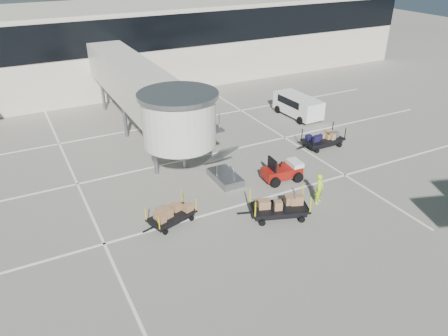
{
  "coord_description": "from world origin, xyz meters",
  "views": [
    {
      "loc": [
        -12.87,
        -16.85,
        13.85
      ],
      "look_at": [
        -2.41,
        3.24,
        2.0
      ],
      "focal_mm": 35.0,
      "sensor_mm": 36.0,
      "label": 1
    }
  ],
  "objects_px": {
    "baggage_tug": "(283,171)",
    "ground_worker": "(319,189)",
    "box_cart_far": "(173,214)",
    "box_cart_near": "(281,208)",
    "suitcase_cart": "(323,140)",
    "minivan": "(297,104)"
  },
  "relations": [
    {
      "from": "ground_worker",
      "to": "minivan",
      "type": "height_order",
      "value": "ground_worker"
    },
    {
      "from": "ground_worker",
      "to": "baggage_tug",
      "type": "bearing_deg",
      "value": 61.7
    },
    {
      "from": "box_cart_near",
      "to": "minivan",
      "type": "bearing_deg",
      "value": 70.29
    },
    {
      "from": "minivan",
      "to": "suitcase_cart",
      "type": "bearing_deg",
      "value": -110.94
    },
    {
      "from": "suitcase_cart",
      "to": "minivan",
      "type": "relative_size",
      "value": 0.78
    },
    {
      "from": "ground_worker",
      "to": "suitcase_cart",
      "type": "bearing_deg",
      "value": 15.66
    },
    {
      "from": "baggage_tug",
      "to": "minivan",
      "type": "bearing_deg",
      "value": 54.42
    },
    {
      "from": "box_cart_near",
      "to": "ground_worker",
      "type": "xyz_separation_m",
      "value": [
        2.85,
        0.23,
        0.36
      ]
    },
    {
      "from": "ground_worker",
      "to": "box_cart_far",
      "type": "bearing_deg",
      "value": 132.6
    },
    {
      "from": "box_cart_far",
      "to": "ground_worker",
      "type": "relative_size",
      "value": 1.76
    },
    {
      "from": "suitcase_cart",
      "to": "box_cart_near",
      "type": "xyz_separation_m",
      "value": [
        -8.15,
        -6.36,
        0.03
      ]
    },
    {
      "from": "baggage_tug",
      "to": "box_cart_far",
      "type": "height_order",
      "value": "baggage_tug"
    },
    {
      "from": "baggage_tug",
      "to": "ground_worker",
      "type": "relative_size",
      "value": 1.41
    },
    {
      "from": "suitcase_cart",
      "to": "minivan",
      "type": "height_order",
      "value": "minivan"
    },
    {
      "from": "box_cart_far",
      "to": "box_cart_near",
      "type": "bearing_deg",
      "value": -39.85
    },
    {
      "from": "suitcase_cart",
      "to": "box_cart_near",
      "type": "distance_m",
      "value": 10.34
    },
    {
      "from": "box_cart_near",
      "to": "box_cart_far",
      "type": "xyz_separation_m",
      "value": [
        -5.52,
        2.3,
        -0.08
      ]
    },
    {
      "from": "box_cart_far",
      "to": "minivan",
      "type": "xyz_separation_m",
      "value": [
        15.74,
        10.31,
        0.6
      ]
    },
    {
      "from": "baggage_tug",
      "to": "box_cart_near",
      "type": "relative_size",
      "value": 0.66
    },
    {
      "from": "suitcase_cart",
      "to": "ground_worker",
      "type": "relative_size",
      "value": 2.04
    },
    {
      "from": "suitcase_cart",
      "to": "box_cart_far",
      "type": "distance_m",
      "value": 14.26
    },
    {
      "from": "suitcase_cart",
      "to": "box_cart_near",
      "type": "height_order",
      "value": "box_cart_near"
    }
  ]
}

